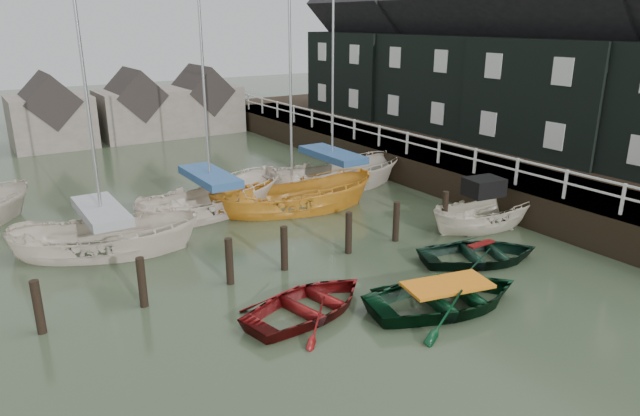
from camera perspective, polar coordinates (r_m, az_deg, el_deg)
ground at (r=15.94m, az=5.68°, el=-8.92°), size 120.00×120.00×0.00m
pier at (r=28.70m, az=8.15°, el=4.93°), size 3.04×32.00×2.70m
land_strip at (r=32.68m, az=15.47°, el=4.81°), size 14.00×38.00×1.50m
quay_houses at (r=31.03m, az=18.26°, el=14.52°), size 6.52×28.14×10.01m
mooring_pilings at (r=17.40m, az=-3.34°, el=-4.60°), size 13.72×0.22×1.80m
far_sheds at (r=38.63m, az=-18.21°, el=9.39°), size 14.00×4.08×4.39m
rowboat_red at (r=15.10m, az=-1.03°, el=-10.46°), size 4.30×3.46×0.79m
rowboat_green at (r=15.73m, az=12.47°, el=-9.68°), size 4.98×4.02×0.91m
rowboat_dkgreen at (r=18.79m, az=15.66°, el=-5.16°), size 4.61×4.01×0.80m
motorboat at (r=21.79m, az=16.11°, el=-1.66°), size 4.75×2.32×2.71m
sailboat_a at (r=20.07m, az=-20.60°, el=-3.94°), size 6.49×4.58×11.95m
sailboat_b at (r=22.95m, az=-10.76°, el=-0.31°), size 6.73×3.41×10.90m
sailboat_c at (r=23.00m, az=-2.77°, el=-0.09°), size 7.04×4.33×10.99m
sailboat_d at (r=25.92m, az=1.22°, el=2.18°), size 7.01×3.68×11.83m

